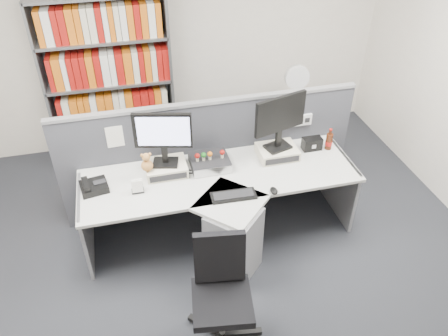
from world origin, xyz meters
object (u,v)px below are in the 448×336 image
object	(u,v)px
desktop_pc	(210,162)
speaker	(312,144)
desk_phone	(93,186)
desk	(225,211)
mouse	(274,191)
desk_calendar	(137,187)
desk_fan	(297,80)
monitor_right	(280,118)
keyboard	(233,196)
filing_cabinet	(291,128)
cola_bottle	(329,141)
office_chair	(221,290)
monitor_left	(163,135)
shelving_unit	(110,85)

from	to	relation	value
desktop_pc	speaker	distance (m)	1.06
desk_phone	desk	bearing A→B (deg)	-13.76
desk	mouse	size ratio (longest dim) A/B	24.92
desktop_pc	desk_calendar	bearing A→B (deg)	-162.88
desktop_pc	speaker	world-z (taller)	speaker
mouse	desk_calendar	world-z (taller)	desk_calendar
desktop_pc	desk_fan	world-z (taller)	desk_fan
monitor_right	keyboard	xyz separation A→B (m)	(-0.58, -0.50, -0.42)
desktop_pc	filing_cabinet	size ratio (longest dim) A/B	0.52
cola_bottle	filing_cabinet	size ratio (longest dim) A/B	0.33
office_chair	monitor_left	bearing A→B (deg)	99.56
monitor_left	mouse	size ratio (longest dim) A/B	5.10
keyboard	cola_bottle	bearing A→B (deg)	23.92
mouse	desk_fan	size ratio (longest dim) A/B	0.22
desk	cola_bottle	size ratio (longest dim) A/B	11.30
monitor_right	desk_fan	world-z (taller)	monitor_right
monitor_right	speaker	xyz separation A→B (m)	(0.38, 0.03, -0.37)
speaker	filing_cabinet	bearing A→B (deg)	78.58
monitor_left	desk_phone	size ratio (longest dim) A/B	2.00
speaker	desk_fan	xyz separation A→B (m)	(0.20, 0.98, 0.22)
desk_fan	office_chair	world-z (taller)	desk_fan
desk_phone	desk_calendar	world-z (taller)	desk_calendar
shelving_unit	filing_cabinet	size ratio (longest dim) A/B	2.86
desk_phone	desk_fan	size ratio (longest dim) A/B	0.55
desk_phone	speaker	size ratio (longest dim) A/B	1.39
desk_calendar	desk_fan	distance (m)	2.34
cola_bottle	filing_cabinet	xyz separation A→B (m)	(0.03, 1.02, -0.46)
shelving_unit	mouse	bearing A→B (deg)	-56.75
cola_bottle	desk_calendar	bearing A→B (deg)	-173.30
monitor_right	filing_cabinet	bearing A→B (deg)	60.35
keyboard	desk_fan	size ratio (longest dim) A/B	0.84
desk_phone	keyboard	bearing A→B (deg)	-18.39
desk	monitor_left	bearing A→B (deg)	141.23
filing_cabinet	desk_fan	size ratio (longest dim) A/B	1.45
desk	cola_bottle	bearing A→B (deg)	18.20
mouse	speaker	distance (m)	0.82
shelving_unit	desktop_pc	bearing A→B (deg)	-60.39
monitor_left	filing_cabinet	size ratio (longest dim) A/B	0.76
keyboard	mouse	bearing A→B (deg)	-4.66
monitor_left	mouse	bearing A→B (deg)	-30.84
filing_cabinet	office_chair	world-z (taller)	office_chair
desk	office_chair	xyz separation A→B (m)	(-0.26, -0.90, 0.05)
monitor_right	speaker	distance (m)	0.53
filing_cabinet	office_chair	xyz separation A→B (m)	(-1.46, -2.30, 0.15)
desk	desk_phone	size ratio (longest dim) A/B	9.76
mouse	desk_fan	world-z (taller)	desk_fan
desk_calendar	speaker	size ratio (longest dim) A/B	0.67
speaker	cola_bottle	world-z (taller)	cola_bottle
monitor_right	keyboard	bearing A→B (deg)	-139.23
desk_phone	cola_bottle	size ratio (longest dim) A/B	1.16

